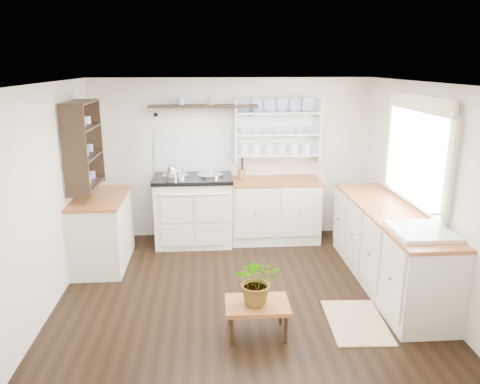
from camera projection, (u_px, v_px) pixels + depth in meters
name	position (u px, v px, depth m)	size (l,w,h in m)	color
floor	(241.00, 292.00, 5.28)	(4.00, 3.80, 0.01)	black
wall_back	(232.00, 159.00, 6.80)	(4.00, 0.02, 2.30)	silver
wall_right	(424.00, 190.00, 5.11)	(0.02, 3.80, 2.30)	silver
wall_left	(49.00, 197.00, 4.84)	(0.02, 3.80, 2.30)	silver
ceiling	(242.00, 83.00, 4.67)	(4.00, 3.80, 0.01)	white
window	(417.00, 150.00, 5.14)	(0.08, 1.55, 1.22)	white
aga_cooker	(194.00, 209.00, 6.62)	(1.09, 0.76, 1.00)	beige
back_cabinets	(275.00, 209.00, 6.74)	(1.27, 0.63, 0.90)	beige
right_cabinets	(388.00, 246.00, 5.37)	(0.62, 2.43, 0.90)	beige
belfast_sink	(420.00, 243.00, 4.56)	(0.55, 0.60, 0.45)	white
left_cabinets	(102.00, 230.00, 5.91)	(0.62, 1.13, 0.90)	beige
plate_rack	(277.00, 131.00, 6.70)	(1.20, 0.22, 0.90)	white
high_shelf	(203.00, 107.00, 6.45)	(1.50, 0.29, 0.16)	black
left_shelving	(83.00, 144.00, 5.61)	(0.28, 0.80, 1.05)	black
kettle	(172.00, 174.00, 6.34)	(0.18, 0.18, 0.23)	silver
utensil_crock	(242.00, 174.00, 6.65)	(0.11, 0.11, 0.13)	#995E38
center_table	(257.00, 307.00, 4.39)	(0.60, 0.43, 0.32)	brown
potted_plant	(257.00, 280.00, 4.31)	(0.42, 0.36, 0.46)	#3F7233
floor_rug	(356.00, 322.00, 4.65)	(0.55, 0.85, 0.02)	#9B8C5A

